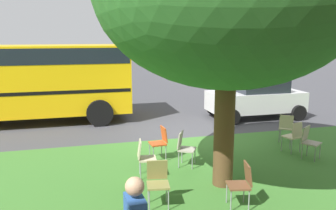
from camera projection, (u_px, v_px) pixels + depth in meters
The scene contains 11 objects.
ground at pixel (188, 136), 11.46m from camera, with size 80.00×80.00×0.00m, color #424247.
grass_verge at pixel (229, 172), 8.42m from camera, with size 48.00×6.00×0.01m, color #3D752D.
chair_0 at pixel (158, 180), 6.69m from camera, with size 0.47×0.48×0.88m.
chair_1 at pixel (242, 182), 6.61m from camera, with size 0.50×0.49×0.88m.
chair_2 at pixel (309, 140), 9.25m from camera, with size 0.57×0.58×0.88m.
chair_3 at pixel (294, 135), 9.74m from camera, with size 0.52×0.52×0.88m.
chair_4 at pixel (184, 146), 8.72m from camera, with size 0.57×0.56×0.88m.
chair_5 at pixel (160, 140), 9.20m from camera, with size 0.45×0.45×0.88m.
chair_6 at pixel (144, 156), 8.03m from camera, with size 0.47×0.47×0.88m.
chair_7 at pixel (286, 126), 10.65m from camera, with size 0.58×0.59×0.88m.
parked_car at pixel (256, 97), 13.85m from camera, with size 3.70×1.92×1.65m.
Camera 1 is at (3.46, 10.50, 3.23)m, focal length 37.32 mm.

